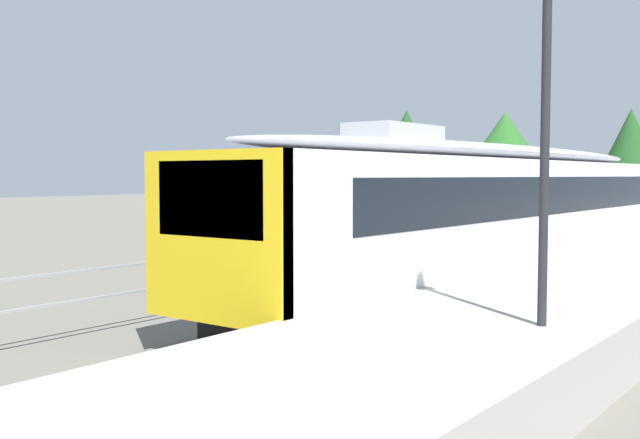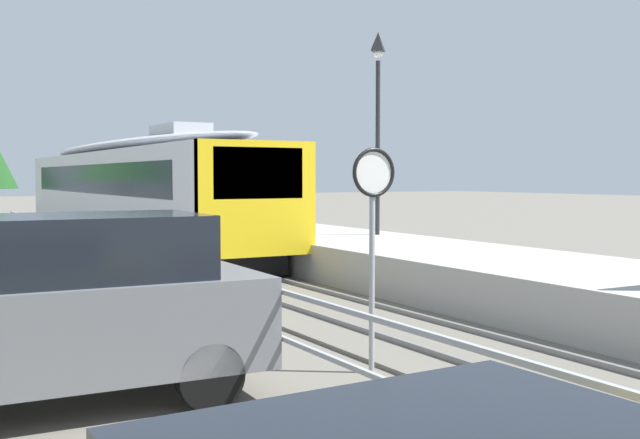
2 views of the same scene
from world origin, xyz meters
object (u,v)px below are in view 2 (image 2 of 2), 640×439
at_px(speed_limit_sign, 373,203).
at_px(parked_suv_grey, 50,308).
at_px(commuter_train, 131,186).
at_px(platform_lamp_mid_platform, 378,94).

distance_m(speed_limit_sign, parked_suv_grey, 3.92).
distance_m(commuter_train, parked_suv_grey, 17.86).
xyz_separation_m(commuter_train, speed_limit_sign, (-1.81, -17.43, -0.03)).
relative_size(platform_lamp_mid_platform, speed_limit_sign, 1.91).
xyz_separation_m(commuter_train, platform_lamp_mid_platform, (4.30, -8.39, 2.47)).
relative_size(commuter_train, speed_limit_sign, 7.35).
bearing_deg(speed_limit_sign, parked_suv_grey, 172.50).
xyz_separation_m(commuter_train, parked_suv_grey, (-5.55, -16.94, -1.09)).
bearing_deg(speed_limit_sign, platform_lamp_mid_platform, 55.96).
distance_m(platform_lamp_mid_platform, parked_suv_grey, 13.52).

